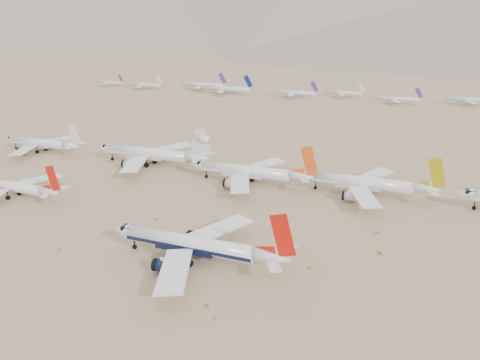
{
  "coord_description": "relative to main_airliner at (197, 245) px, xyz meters",
  "views": [
    {
      "loc": [
        48.35,
        -106.21,
        60.96
      ],
      "look_at": [
        -12.22,
        43.19,
        7.0
      ],
      "focal_mm": 35.0,
      "sensor_mm": 36.0,
      "label": 1
    }
  ],
  "objects": [
    {
      "name": "row2_white_trijet",
      "position": [
        -59.46,
        73.04,
        0.75
      ],
      "size": [
        55.15,
        53.9,
        19.54
      ],
      "color": "silver",
      "rests_on": "ground"
    },
    {
      "name": "distant_storage_row",
      "position": [
        50.3,
        300.78,
        -0.46
      ],
      "size": [
        610.45,
        61.57,
        16.27
      ],
      "color": "silver",
      "rests_on": "ground"
    },
    {
      "name": "row2_gold_tail",
      "position": [
        35.29,
        69.04,
        -0.01
      ],
      "size": [
        49.24,
        48.15,
        17.53
      ],
      "color": "silver",
      "rests_on": "ground"
    },
    {
      "name": "ground",
      "position": [
        4.6,
        6.15,
        -4.91
      ],
      "size": [
        7000.0,
        7000.0,
        0.0
      ],
      "primitive_type": "plane",
      "color": "#8E7152",
      "rests_on": "ground"
    },
    {
      "name": "main_airliner",
      "position": [
        0.0,
        0.0,
        0.0
      ],
      "size": [
        50.59,
        49.42,
        17.85
      ],
      "color": "silver",
      "rests_on": "ground"
    },
    {
      "name": "row2_orange_tail",
      "position": [
        -9.7,
        65.9,
        0.11
      ],
      "size": [
        50.14,
        49.05,
        17.89
      ],
      "color": "silver",
      "rests_on": "ground"
    },
    {
      "name": "row2_white_twin",
      "position": [
        -123.59,
        72.33,
        -0.4
      ],
      "size": [
        44.79,
        43.83,
        16.0
      ],
      "color": "silver",
      "rests_on": "ground"
    },
    {
      "name": "second_airliner",
      "position": [
        -84.68,
        18.58,
        -0.81
      ],
      "size": [
        41.27,
        40.34,
        14.63
      ],
      "color": "silver",
      "rests_on": "ground"
    },
    {
      "name": "desert_scrub",
      "position": [
        12.24,
        -20.53,
        -4.61
      ],
      "size": [
        261.14,
        121.67,
        0.67
      ],
      "color": "brown",
      "rests_on": "ground"
    }
  ]
}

